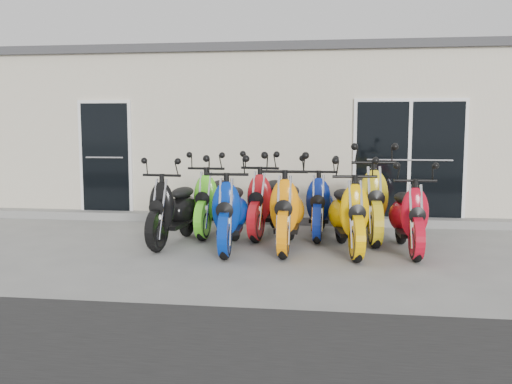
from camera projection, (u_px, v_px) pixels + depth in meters
The scene contains 15 objects.
ground at pixel (251, 245), 8.74m from camera, with size 80.00×80.00×0.00m, color gray.
building at pixel (283, 135), 13.67m from camera, with size 14.00×6.00×3.20m, color beige.
roof_cap at pixel (283, 63), 13.47m from camera, with size 14.20×6.20×0.16m, color #3F3F42.
front_step at pixel (266, 219), 10.72m from camera, with size 14.00×0.40×0.15m, color gray.
door_left at pixel (106, 154), 11.17m from camera, with size 1.07×0.08×2.22m, color black.
door_right at pixel (409, 157), 10.37m from camera, with size 2.02×0.08×2.22m, color black.
scooter_front_black at pixel (173, 200), 8.76m from camera, with size 0.67×1.85×1.37m, color black, non-canonical shape.
scooter_front_blue at pixel (230, 202), 8.36m from camera, with size 0.70×1.93×1.43m, color #042896, non-canonical shape.
scooter_front_orange_a at pixel (287, 200), 8.39m from camera, with size 0.72×1.99×1.47m, color orange, non-canonical shape.
scooter_front_orange_b at pixel (349, 204), 8.18m from camera, with size 0.69×1.91×1.41m, color #F4B100, non-canonical shape.
scooter_front_red at pixel (409, 206), 8.18m from camera, with size 0.66×1.81×1.34m, color #B80A1D, non-canonical shape.
scooter_back_green at pixel (214, 192), 9.59m from camera, with size 0.69×1.91×1.41m, color #5BE022, non-canonical shape.
scooter_back_red at pixel (267, 193), 9.45m from camera, with size 0.71×1.94×1.43m, color red, non-canonical shape.
scooter_back_blue at pixel (320, 195), 9.38m from camera, with size 0.67×1.85×1.37m, color navy, non-canonical shape.
scooter_back_yellow at pixel (368, 191), 9.13m from camera, with size 0.77×2.12×1.57m, color gold, non-canonical shape.
Camera 1 is at (1.27, -8.49, 1.84)m, focal length 40.00 mm.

